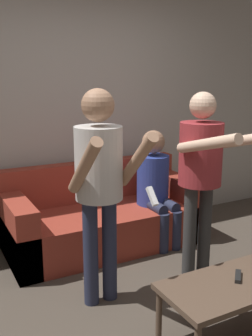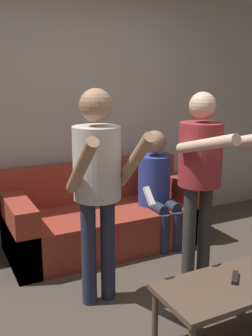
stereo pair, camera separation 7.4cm
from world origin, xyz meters
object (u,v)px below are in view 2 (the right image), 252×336
at_px(couch, 104,218).
at_px(person_standing_right, 202,164).
at_px(remote_on_table, 235,278).
at_px(person_standing_left, 98,175).
at_px(coffee_table, 230,290).
at_px(person_seated, 157,183).

relative_size(couch, person_standing_right, 1.24).
height_order(couch, remote_on_table, couch).
height_order(person_standing_left, coffee_table, person_standing_left).
distance_m(person_standing_right, person_seated, 0.85).
relative_size(person_standing_right, remote_on_table, 11.74).
bearing_deg(person_standing_right, person_standing_left, 179.33).
height_order(person_standing_left, person_standing_right, person_standing_left).
height_order(person_seated, coffee_table, person_seated).
bearing_deg(coffee_table, person_standing_right, 66.05).
relative_size(person_standing_left, person_standing_right, 1.03).
bearing_deg(person_standing_left, remote_on_table, -51.46).
distance_m(person_seated, remote_on_table, 1.58).
relative_size(couch, person_standing_left, 1.21).
height_order(couch, person_standing_left, person_standing_left).
relative_size(person_standing_left, coffee_table, 1.72).
relative_size(person_standing_left, person_seated, 1.39).
bearing_deg(person_seated, person_standing_left, -141.10).
distance_m(person_standing_right, coffee_table, 1.05).
height_order(person_standing_right, person_seated, person_standing_right).
relative_size(couch, person_seated, 1.68).
bearing_deg(remote_on_table, person_seated, 77.69).
bearing_deg(remote_on_table, coffee_table, -158.19).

